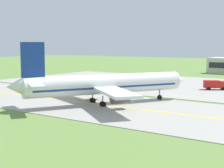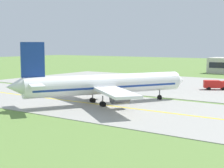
# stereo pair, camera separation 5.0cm
# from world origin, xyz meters

# --- Properties ---
(ground_plane) EXTENTS (500.00, 500.00, 0.00)m
(ground_plane) POSITION_xyz_m (0.00, 0.00, 0.00)
(ground_plane) COLOR olive
(taxiway_strip) EXTENTS (240.00, 28.00, 0.10)m
(taxiway_strip) POSITION_xyz_m (0.00, 0.00, 0.05)
(taxiway_strip) COLOR #9E9B93
(taxiway_strip) RESTS_ON ground
(apron_pad) EXTENTS (140.00, 52.00, 0.10)m
(apron_pad) POSITION_xyz_m (10.00, 42.00, 0.05)
(apron_pad) COLOR #9E9B93
(apron_pad) RESTS_ON ground
(taxiway_centreline) EXTENTS (220.00, 0.60, 0.01)m
(taxiway_centreline) POSITION_xyz_m (0.00, 0.00, 0.11)
(taxiway_centreline) COLOR yellow
(taxiway_centreline) RESTS_ON taxiway_strip
(airplane_lead) EXTENTS (30.07, 36.15, 12.70)m
(airplane_lead) POSITION_xyz_m (-1.48, 1.18, 4.13)
(airplane_lead) COLOR white
(airplane_lead) RESTS_ON ground
(service_truck_baggage) EXTENTS (6.24, 4.72, 2.60)m
(service_truck_baggage) POSITION_xyz_m (9.61, 36.75, 1.53)
(service_truck_baggage) COLOR red
(service_truck_baggage) RESTS_ON ground
(service_truck_catering) EXTENTS (4.78, 6.62, 2.59)m
(service_truck_catering) POSITION_xyz_m (-20.26, 42.05, 1.18)
(service_truck_catering) COLOR yellow
(service_truck_catering) RESTS_ON ground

